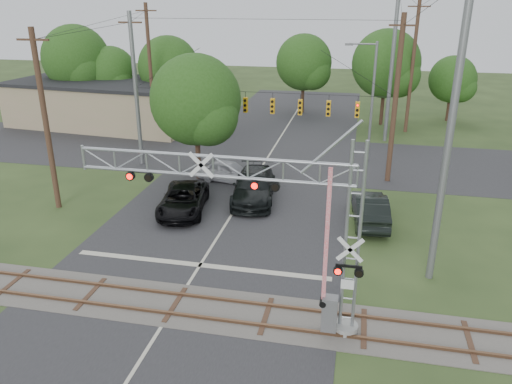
% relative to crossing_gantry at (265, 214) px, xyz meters
% --- Properties ---
extents(ground, '(160.00, 160.00, 0.00)m').
position_rel_crossing_gantry_xyz_m(ground, '(-4.00, -1.63, -4.84)').
color(ground, '#2A3C1B').
rests_on(ground, ground).
extents(road_main, '(14.00, 90.00, 0.02)m').
position_rel_crossing_gantry_xyz_m(road_main, '(-4.00, 8.37, -4.83)').
color(road_main, '#28282A').
rests_on(road_main, ground).
extents(road_cross, '(90.00, 12.00, 0.02)m').
position_rel_crossing_gantry_xyz_m(road_cross, '(-4.00, 22.37, -4.83)').
color(road_cross, '#28282A').
rests_on(road_cross, ground).
extents(railroad_track, '(90.00, 3.20, 0.17)m').
position_rel_crossing_gantry_xyz_m(railroad_track, '(-4.00, 0.37, -4.81)').
color(railroad_track, '#534F48').
rests_on(railroad_track, ground).
extents(crossing_gantry, '(11.12, 1.01, 7.88)m').
position_rel_crossing_gantry_xyz_m(crossing_gantry, '(0.00, 0.00, 0.00)').
color(crossing_gantry, gray).
rests_on(crossing_gantry, ground).
extents(traffic_signal_span, '(19.34, 0.36, 11.50)m').
position_rel_crossing_gantry_xyz_m(traffic_signal_span, '(-3.14, 18.37, 0.76)').
color(traffic_signal_span, slate).
rests_on(traffic_signal_span, ground).
extents(pickup_black, '(3.51, 6.00, 1.57)m').
position_rel_crossing_gantry_xyz_m(pickup_black, '(-7.06, 10.08, -4.06)').
color(pickup_black, black).
rests_on(pickup_black, ground).
extents(car_dark, '(3.37, 6.66, 1.85)m').
position_rel_crossing_gantry_xyz_m(car_dark, '(-3.21, 12.88, -3.91)').
color(car_dark, black).
rests_on(car_dark, ground).
extents(sedan_silver, '(4.79, 2.61, 1.54)m').
position_rel_crossing_gantry_xyz_m(sedan_silver, '(-5.74, 15.90, -4.07)').
color(sedan_silver, '#9FA0A7').
rests_on(sedan_silver, ground).
extents(suv_dark, '(2.32, 5.41, 1.74)m').
position_rel_crossing_gantry_xyz_m(suv_dark, '(4.20, 10.85, -3.97)').
color(suv_dark, black).
rests_on(suv_dark, ground).
extents(commercial_building, '(20.01, 11.58, 4.48)m').
position_rel_crossing_gantry_xyz_m(commercial_building, '(-22.33, 30.14, -2.59)').
color(commercial_building, '#918660').
rests_on(commercial_building, ground).
extents(streetlight, '(2.48, 0.26, 9.30)m').
position_rel_crossing_gantry_xyz_m(streetlight, '(3.88, 23.14, 0.36)').
color(streetlight, slate).
rests_on(streetlight, ground).
extents(utility_poles, '(26.02, 28.44, 13.91)m').
position_rel_crossing_gantry_xyz_m(utility_poles, '(-1.44, 20.91, 1.60)').
color(utility_poles, '#412C1E').
rests_on(utility_poles, ground).
extents(treeline, '(53.56, 30.05, 9.84)m').
position_rel_crossing_gantry_xyz_m(treeline, '(-6.26, 30.82, 0.89)').
color(treeline, '#372319').
rests_on(treeline, ground).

